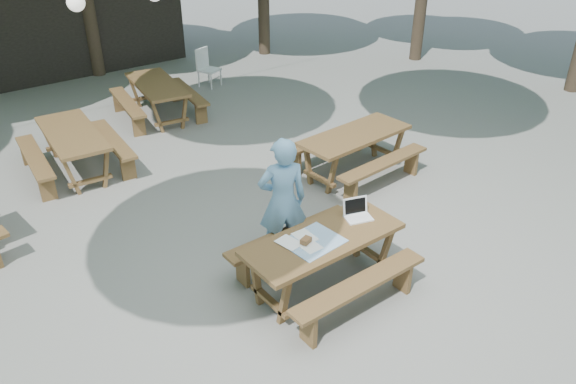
# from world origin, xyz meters

# --- Properties ---
(ground) EXTENTS (80.00, 80.00, 0.00)m
(ground) POSITION_xyz_m (0.00, 0.00, 0.00)
(ground) COLOR #605F5B
(ground) RESTS_ON ground
(pavilion) EXTENTS (6.00, 3.00, 2.80)m
(pavilion) POSITION_xyz_m (0.50, 10.50, 1.40)
(pavilion) COLOR black
(pavilion) RESTS_ON ground
(main_picnic_table) EXTENTS (2.00, 1.58, 0.75)m
(main_picnic_table) POSITION_xyz_m (0.05, -0.94, 0.39)
(main_picnic_table) COLOR #4F371C
(main_picnic_table) RESTS_ON ground
(picnic_table_ne) EXTENTS (2.05, 1.69, 0.75)m
(picnic_table_ne) POSITION_xyz_m (2.45, 1.05, 0.39)
(picnic_table_ne) COLOR #4F371C
(picnic_table_ne) RESTS_ON ground
(picnic_table_far_w) EXTENTS (1.74, 2.06, 0.75)m
(picnic_table_far_w) POSITION_xyz_m (-1.28, 4.00, 0.39)
(picnic_table_far_w) COLOR #4F371C
(picnic_table_far_w) RESTS_ON ground
(picnic_table_far_e) EXTENTS (1.84, 2.11, 0.75)m
(picnic_table_far_e) POSITION_xyz_m (0.95, 5.41, 0.39)
(picnic_table_far_e) COLOR #4F371C
(picnic_table_far_e) RESTS_ON ground
(woman) EXTENTS (0.75, 0.64, 1.75)m
(woman) POSITION_xyz_m (0.04, -0.14, 0.88)
(woman) COLOR #75ACD6
(woman) RESTS_ON ground
(plastic_chair) EXTENTS (0.57, 0.57, 0.90)m
(plastic_chair) POSITION_xyz_m (2.81, 6.51, 0.26)
(plastic_chair) COLOR silver
(plastic_chair) RESTS_ON ground
(laptop) EXTENTS (0.39, 0.35, 0.24)m
(laptop) POSITION_xyz_m (0.68, -0.85, 0.81)
(laptop) COLOR white
(laptop) RESTS_ON main_picnic_table
(tabletop_clutter) EXTENTS (0.72, 0.61, 0.08)m
(tabletop_clutter) POSITION_xyz_m (-0.14, -0.93, 0.76)
(tabletop_clutter) COLOR teal
(tabletop_clutter) RESTS_ON main_picnic_table
(paper_lanterns) EXTENTS (9.00, 0.34, 0.38)m
(paper_lanterns) POSITION_xyz_m (-0.19, 6.00, 2.40)
(paper_lanterns) COLOR black
(paper_lanterns) RESTS_ON ground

